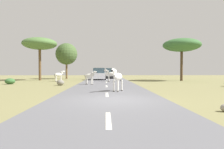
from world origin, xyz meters
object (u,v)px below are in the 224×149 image
(zebra_2, at_px, (111,74))
(car_0, at_px, (110,74))
(zebra_1, at_px, (90,76))
(tree_4, at_px, (182,45))
(zebra_0, at_px, (117,77))
(car_1, at_px, (99,74))
(tree_1, at_px, (40,44))
(tree_3, at_px, (66,54))
(rock_2, at_px, (60,83))
(bush_0, at_px, (10,81))
(zebra_3, at_px, (59,75))

(zebra_2, distance_m, car_0, 10.34)
(zebra_1, distance_m, tree_4, 14.56)
(zebra_0, distance_m, car_1, 16.32)
(tree_1, xyz_separation_m, tree_3, (2.96, 4.40, -1.09))
(car_1, distance_m, rock_2, 10.82)
(zebra_2, xyz_separation_m, rock_2, (-5.04, -4.90, -0.70))
(car_0, bearing_deg, bush_0, 48.75)
(zebra_3, distance_m, car_1, 6.20)
(car_0, relative_size, tree_4, 0.76)
(tree_3, bearing_deg, zebra_1, -69.84)
(bush_0, relative_size, rock_2, 1.46)
(car_0, xyz_separation_m, tree_1, (-10.27, -5.71, 4.37))
(tree_3, bearing_deg, car_0, 10.14)
(tree_3, bearing_deg, tree_4, -20.14)
(rock_2, bearing_deg, bush_0, 161.70)
(zebra_3, relative_size, bush_0, 1.39)
(tree_4, xyz_separation_m, rock_2, (-14.86, -7.72, -4.61))
(zebra_3, bearing_deg, tree_3, 148.95)
(car_1, height_order, rock_2, car_1)
(tree_4, bearing_deg, zebra_0, -125.21)
(zebra_1, distance_m, car_0, 14.88)
(zebra_3, bearing_deg, car_0, 106.90)
(tree_1, xyz_separation_m, tree_4, (19.90, -1.81, -0.33))
(zebra_1, bearing_deg, tree_3, -134.88)
(car_0, bearing_deg, car_1, 67.83)
(zebra_0, relative_size, car_1, 0.37)
(zebra_0, distance_m, rock_2, 7.95)
(zebra_3, bearing_deg, car_1, 91.22)
(tree_1, distance_m, bush_0, 9.10)
(car_1, relative_size, tree_3, 0.75)
(car_1, relative_size, tree_1, 0.72)
(zebra_2, bearing_deg, zebra_3, 92.62)
(zebra_2, relative_size, tree_1, 0.26)
(zebra_1, height_order, zebra_3, same)
(tree_1, height_order, rock_2, tree_1)
(car_0, distance_m, car_1, 5.31)
(zebra_0, bearing_deg, car_1, -57.19)
(car_1, relative_size, bush_0, 4.25)
(zebra_1, height_order, tree_1, tree_1)
(tree_1, bearing_deg, tree_4, -5.20)
(tree_1, bearing_deg, car_0, 29.08)
(zebra_3, height_order, tree_3, tree_3)
(bush_0, bearing_deg, tree_3, 73.21)
(zebra_2, bearing_deg, tree_4, -56.79)
(zebra_3, bearing_deg, bush_0, -74.93)
(zebra_2, distance_m, rock_2, 7.06)
(zebra_2, xyz_separation_m, tree_4, (9.82, 2.82, 3.91))
(rock_2, bearing_deg, zebra_3, 104.04)
(zebra_1, bearing_deg, rock_2, -53.96)
(rock_2, bearing_deg, tree_3, 98.53)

